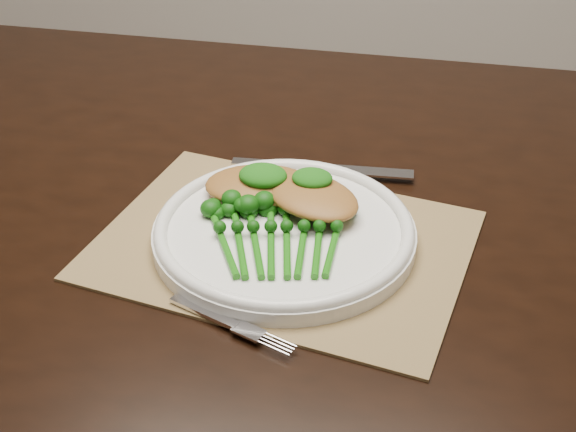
% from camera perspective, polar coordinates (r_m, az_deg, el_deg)
% --- Properties ---
extents(dining_table, '(1.62, 0.94, 0.75)m').
position_cam_1_polar(dining_table, '(1.27, -2.24, -12.04)').
color(dining_table, black).
rests_on(dining_table, ground).
extents(placemat, '(0.46, 0.37, 0.00)m').
position_cam_1_polar(placemat, '(0.91, -0.38, -2.04)').
color(placemat, olive).
rests_on(placemat, dining_table).
extents(dinner_plate, '(0.30, 0.30, 0.03)m').
position_cam_1_polar(dinner_plate, '(0.91, -0.27, -1.07)').
color(dinner_plate, white).
rests_on(dinner_plate, placemat).
extents(knife, '(0.24, 0.03, 0.01)m').
position_cam_1_polar(knife, '(1.05, 1.15, 3.46)').
color(knife, silver).
rests_on(knife, placemat).
extents(fork, '(0.14, 0.07, 0.00)m').
position_cam_1_polar(fork, '(0.80, -3.54, -7.88)').
color(fork, silver).
rests_on(fork, placemat).
extents(chicken_fillet_left, '(0.14, 0.11, 0.03)m').
position_cam_1_polar(chicken_fillet_left, '(0.96, -2.03, 2.20)').
color(chicken_fillet_left, '#9C672D').
rests_on(chicken_fillet_left, dinner_plate).
extents(chicken_fillet_right, '(0.15, 0.14, 0.02)m').
position_cam_1_polar(chicken_fillet_right, '(0.93, 1.73, 1.42)').
color(chicken_fillet_right, '#9C672D').
rests_on(chicken_fillet_right, dinner_plate).
extents(pesto_dollop_left, '(0.06, 0.05, 0.02)m').
position_cam_1_polar(pesto_dollop_left, '(0.95, -1.79, 2.90)').
color(pesto_dollop_left, '#0D490A').
rests_on(pesto_dollop_left, chicken_fillet_left).
extents(pesto_dollop_right, '(0.05, 0.04, 0.02)m').
position_cam_1_polar(pesto_dollop_right, '(0.94, 1.73, 2.71)').
color(pesto_dollop_right, '#0D490A').
rests_on(pesto_dollop_right, chicken_fillet_right).
extents(broccolini_bundle, '(0.17, 0.19, 0.04)m').
position_cam_1_polar(broccolini_bundle, '(0.88, -0.65, -1.87)').
color(broccolini_bundle, '#17650D').
rests_on(broccolini_bundle, dinner_plate).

